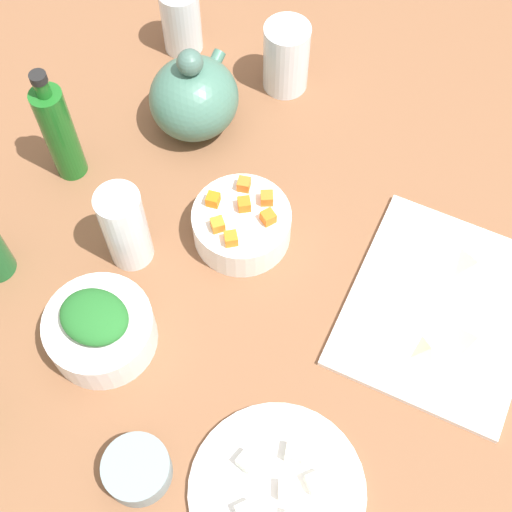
% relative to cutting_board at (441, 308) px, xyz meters
% --- Properties ---
extents(tabletop, '(1.90, 1.90, 0.03)m').
position_rel_cutting_board_xyz_m(tabletop, '(-0.07, 0.26, -0.02)').
color(tabletop, brown).
rests_on(tabletop, ground).
extents(cutting_board, '(0.32, 0.27, 0.01)m').
position_rel_cutting_board_xyz_m(cutting_board, '(0.00, 0.00, 0.00)').
color(cutting_board, white).
rests_on(cutting_board, tabletop).
extents(plate_tofu, '(0.22, 0.22, 0.01)m').
position_rel_cutting_board_xyz_m(plate_tofu, '(-0.33, 0.09, 0.00)').
color(plate_tofu, white).
rests_on(plate_tofu, tabletop).
extents(bowl_greens, '(0.15, 0.15, 0.06)m').
position_rel_cutting_board_xyz_m(bowl_greens, '(-0.27, 0.39, 0.03)').
color(bowl_greens, white).
rests_on(bowl_greens, tabletop).
extents(bowl_carrots, '(0.14, 0.14, 0.06)m').
position_rel_cutting_board_xyz_m(bowl_carrots, '(-0.03, 0.31, 0.02)').
color(bowl_carrots, white).
rests_on(bowl_carrots, tabletop).
extents(bowl_small_side, '(0.09, 0.09, 0.04)m').
position_rel_cutting_board_xyz_m(bowl_small_side, '(-0.40, 0.25, 0.02)').
color(bowl_small_side, gray).
rests_on(bowl_small_side, tabletop).
extents(teapot, '(0.16, 0.14, 0.16)m').
position_rel_cutting_board_xyz_m(teapot, '(0.12, 0.48, 0.06)').
color(teapot, '#447260').
rests_on(teapot, tabletop).
extents(bottle_2, '(0.05, 0.05, 0.21)m').
position_rel_cutting_board_xyz_m(bottle_2, '(-0.05, 0.60, 0.09)').
color(bottle_2, '#1C6520').
rests_on(bottle_2, tabletop).
extents(drinking_glass_0, '(0.07, 0.07, 0.12)m').
position_rel_cutting_board_xyz_m(drinking_glass_0, '(0.26, 0.59, 0.05)').
color(drinking_glass_0, white).
rests_on(drinking_glass_0, tabletop).
extents(drinking_glass_1, '(0.08, 0.08, 0.12)m').
position_rel_cutting_board_xyz_m(drinking_glass_1, '(0.27, 0.39, 0.06)').
color(drinking_glass_1, white).
rests_on(drinking_glass_1, tabletop).
extents(drinking_glass_2, '(0.06, 0.06, 0.14)m').
position_rel_cutting_board_xyz_m(drinking_glass_2, '(-0.13, 0.43, 0.07)').
color(drinking_glass_2, white).
rests_on(drinking_glass_2, tabletop).
extents(carrot_cube_0, '(0.02, 0.02, 0.02)m').
position_rel_cutting_board_xyz_m(carrot_cube_0, '(0.01, 0.29, 0.06)').
color(carrot_cube_0, orange).
rests_on(carrot_cube_0, bowl_carrots).
extents(carrot_cube_1, '(0.02, 0.02, 0.02)m').
position_rel_cutting_board_xyz_m(carrot_cube_1, '(0.02, 0.33, 0.06)').
color(carrot_cube_1, orange).
rests_on(carrot_cube_1, bowl_carrots).
extents(carrot_cube_2, '(0.02, 0.02, 0.02)m').
position_rel_cutting_board_xyz_m(carrot_cube_2, '(-0.03, 0.35, 0.06)').
color(carrot_cube_2, orange).
rests_on(carrot_cube_2, bowl_carrots).
extents(carrot_cube_3, '(0.03, 0.03, 0.02)m').
position_rel_cutting_board_xyz_m(carrot_cube_3, '(-0.06, 0.33, 0.06)').
color(carrot_cube_3, orange).
rests_on(carrot_cube_3, bowl_carrots).
extents(carrot_cube_4, '(0.03, 0.03, 0.02)m').
position_rel_cutting_board_xyz_m(carrot_cube_4, '(-0.01, 0.31, 0.06)').
color(carrot_cube_4, orange).
rests_on(carrot_cube_4, bowl_carrots).
extents(carrot_cube_5, '(0.03, 0.03, 0.02)m').
position_rel_cutting_board_xyz_m(carrot_cube_5, '(-0.08, 0.30, 0.06)').
color(carrot_cube_5, orange).
rests_on(carrot_cube_5, bowl_carrots).
extents(carrot_cube_6, '(0.02, 0.02, 0.02)m').
position_rel_cutting_board_xyz_m(carrot_cube_6, '(-0.02, 0.27, 0.06)').
color(carrot_cube_6, orange).
rests_on(carrot_cube_6, bowl_carrots).
extents(chopped_greens_mound, '(0.08, 0.10, 0.03)m').
position_rel_cutting_board_xyz_m(chopped_greens_mound, '(-0.27, 0.39, 0.07)').
color(chopped_greens_mound, '#236928').
rests_on(chopped_greens_mound, bowl_greens).
extents(tofu_cube_1, '(0.03, 0.03, 0.02)m').
position_rel_cutting_board_xyz_m(tofu_cube_1, '(-0.28, 0.09, 0.02)').
color(tofu_cube_1, white).
rests_on(tofu_cube_1, plate_tofu).
extents(tofu_cube_2, '(0.03, 0.03, 0.02)m').
position_rel_cutting_board_xyz_m(tofu_cube_2, '(-0.33, 0.07, 0.02)').
color(tofu_cube_2, '#FAE8CF').
rests_on(tofu_cube_2, plate_tofu).
extents(tofu_cube_3, '(0.03, 0.03, 0.02)m').
position_rel_cutting_board_xyz_m(tofu_cube_3, '(-0.38, 0.11, 0.02)').
color(tofu_cube_3, white).
rests_on(tofu_cube_3, plate_tofu).
extents(tofu_cube_4, '(0.03, 0.03, 0.02)m').
position_rel_cutting_board_xyz_m(tofu_cube_4, '(-0.32, 0.13, 0.02)').
color(tofu_cube_4, white).
rests_on(tofu_cube_4, plate_tofu).
extents(tofu_cube_5, '(0.03, 0.03, 0.02)m').
position_rel_cutting_board_xyz_m(tofu_cube_5, '(-0.30, 0.05, 0.02)').
color(tofu_cube_5, white).
rests_on(tofu_cube_5, plate_tofu).
extents(dumpling_0, '(0.07, 0.07, 0.02)m').
position_rel_cutting_board_xyz_m(dumpling_0, '(0.08, -0.02, 0.02)').
color(dumpling_0, beige).
rests_on(dumpling_0, cutting_board).
extents(dumpling_1, '(0.06, 0.06, 0.02)m').
position_rel_cutting_board_xyz_m(dumpling_1, '(-0.03, -0.06, 0.02)').
color(dumpling_1, beige).
rests_on(dumpling_1, cutting_board).
extents(dumpling_2, '(0.05, 0.05, 0.03)m').
position_rel_cutting_board_xyz_m(dumpling_2, '(-0.08, -0.01, 0.02)').
color(dumpling_2, beige).
rests_on(dumpling_2, cutting_board).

